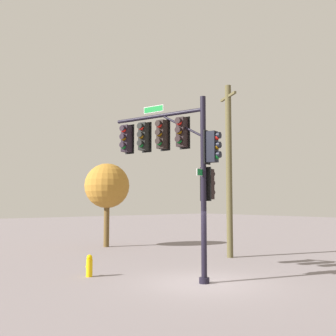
% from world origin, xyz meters
% --- Properties ---
extents(ground_plane, '(120.00, 120.00, 0.00)m').
position_xyz_m(ground_plane, '(0.00, 0.00, 0.00)').
color(ground_plane, slate).
extents(signal_pole_assembly, '(4.59, 2.02, 6.65)m').
position_xyz_m(signal_pole_assembly, '(1.16, 0.30, 4.71)').
color(signal_pole_assembly, black).
rests_on(signal_pole_assembly, ground_plane).
extents(utility_pole, '(1.69, 0.86, 8.98)m').
position_xyz_m(utility_pole, '(3.72, -5.59, 4.60)').
color(utility_pole, brown).
rests_on(utility_pole, ground_plane).
extents(fire_hydrant, '(0.33, 0.24, 0.83)m').
position_xyz_m(fire_hydrant, '(3.66, 2.50, 0.41)').
color(fire_hydrant, '#EDB40D').
rests_on(fire_hydrant, ground_plane).
extents(tree_near, '(2.86, 2.86, 5.30)m').
position_xyz_m(tree_near, '(11.95, -3.21, 3.83)').
color(tree_near, brown).
rests_on(tree_near, ground_plane).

